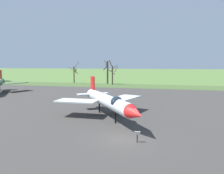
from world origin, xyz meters
TOP-DOWN VIEW (x-y plane):
  - ground_plane at (0.00, 0.00)m, footprint 600.00×600.00m
  - asphalt_apron at (0.00, 14.62)m, footprint 95.79×48.72m
  - grass_verge_strip at (0.00, 44.98)m, footprint 155.79×12.00m
  - jet_fighter_front_left at (-3.29, 6.45)m, footprint 11.65×13.67m
  - info_placard_front_left at (1.08, -0.61)m, footprint 0.50×0.34m
  - bare_tree_far_left at (-27.10, 50.45)m, footprint 3.24×3.28m
  - bare_tree_left_of_center at (-15.37, 50.72)m, footprint 2.93×2.88m
  - bare_tree_center at (-12.80, 47.32)m, footprint 3.10×3.13m

SIDE VIEW (x-z plane):
  - ground_plane at x=0.00m, z-range 0.00..0.00m
  - asphalt_apron at x=0.00m, z-range 0.00..0.05m
  - grass_verge_strip at x=0.00m, z-range 0.00..0.06m
  - info_placard_front_left at x=1.08m, z-range 0.11..1.12m
  - jet_fighter_front_left at x=-3.29m, z-range -0.23..4.46m
  - bare_tree_center at x=-12.80m, z-range 0.17..6.46m
  - bare_tree_far_left at x=-27.10m, z-range -0.29..7.01m
  - bare_tree_left_of_center at x=-15.37m, z-range 0.32..8.26m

